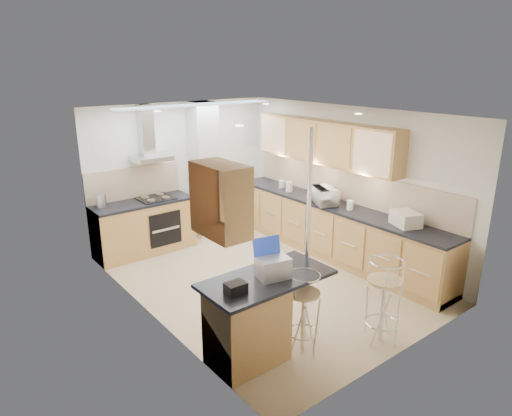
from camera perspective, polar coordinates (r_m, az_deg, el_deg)
ground at (r=7.05m, az=0.93°, el=-8.87°), size 4.80×4.80×0.00m
room_shell at (r=6.99m, az=1.13°, el=4.38°), size 3.64×4.84×2.51m
right_counter at (r=7.82m, az=9.55°, el=-2.69°), size 0.63×4.40×0.92m
back_counter at (r=8.08m, az=-13.81°, el=-2.28°), size 1.70×0.63×0.92m
peninsula at (r=5.21m, az=1.33°, el=-13.22°), size 1.47×0.72×0.94m
microwave at (r=7.61m, az=8.63°, el=1.53°), size 0.52×0.60×0.28m
laptop at (r=4.93m, az=2.15°, el=-7.45°), size 0.38×0.31×0.23m
bag at (r=4.64m, az=-2.56°, el=-9.96°), size 0.21×0.16×0.11m
bar_stool_near at (r=5.29m, az=5.91°, el=-12.81°), size 0.50×0.50×0.95m
bar_stool_end at (r=5.59m, az=15.62°, el=-11.12°), size 0.52×0.52×1.04m
jar_a at (r=8.28m, az=4.16°, el=2.68°), size 0.15×0.15×0.18m
jar_b at (r=8.55m, az=3.23°, el=3.01°), size 0.13×0.13×0.14m
jar_c at (r=7.09m, az=16.79°, el=-0.68°), size 0.18×0.18×0.18m
jar_d at (r=7.39m, az=11.67°, el=0.36°), size 0.12×0.12×0.15m
bread_bin at (r=6.86m, az=18.24°, el=-1.29°), size 0.43×0.48×0.21m
kettle at (r=7.72m, az=-18.79°, el=0.79°), size 0.16×0.16×0.22m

